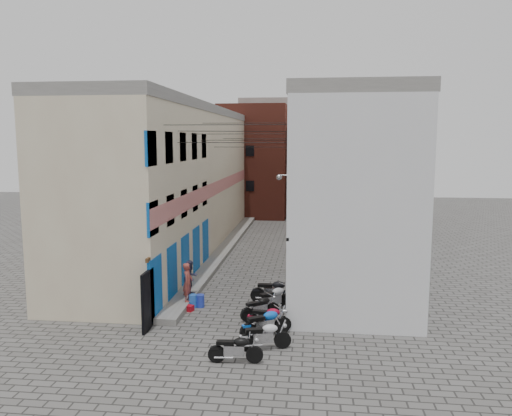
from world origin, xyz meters
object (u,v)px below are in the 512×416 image
at_px(motorcycle_e, 260,306).
at_px(person_a, 188,282).
at_px(motorcycle_g, 274,290).
at_px(water_jug_near, 193,301).
at_px(red_crate, 189,308).
at_px(motorcycle_c, 265,322).
at_px(motorcycle_d, 268,316).
at_px(motorcycle_a, 235,347).
at_px(water_jug_far, 200,301).
at_px(motorcycle_b, 264,334).
at_px(motorcycle_f, 274,297).
at_px(person_b, 191,277).

relative_size(motorcycle_e, person_a, 1.07).
bearing_deg(motorcycle_g, water_jug_near, -75.10).
bearing_deg(red_crate, motorcycle_e, -10.08).
distance_m(motorcycle_c, motorcycle_d, 0.73).
bearing_deg(water_jug_near, motorcycle_d, -31.90).
bearing_deg(motorcycle_a, motorcycle_g, 169.02).
height_order(motorcycle_c, motorcycle_e, motorcycle_c).
relative_size(motorcycle_a, red_crate, 4.56).
relative_size(person_a, water_jug_far, 3.08).
height_order(motorcycle_a, motorcycle_b, motorcycle_b).
xyz_separation_m(motorcycle_c, motorcycle_f, (0.08, 2.82, -0.00)).
bearing_deg(motorcycle_a, motorcycle_b, 139.63).
relative_size(motorcycle_c, motorcycle_d, 1.13).
bearing_deg(motorcycle_c, motorcycle_g, 148.67).
relative_size(motorcycle_d, red_crate, 4.50).
bearing_deg(motorcycle_f, person_a, -133.24).
height_order(person_a, person_b, person_a).
bearing_deg(water_jug_far, motorcycle_a, -65.68).
relative_size(motorcycle_a, motorcycle_c, 0.89).
distance_m(motorcycle_d, motorcycle_g, 3.07).
height_order(motorcycle_a, person_b, person_b).
relative_size(motorcycle_d, person_a, 1.06).
bearing_deg(person_b, motorcycle_d, -96.74).
relative_size(person_b, red_crate, 3.97).
height_order(motorcycle_e, water_jug_near, motorcycle_e).
xyz_separation_m(motorcycle_d, water_jug_near, (-3.35, 2.08, -0.23)).
distance_m(water_jug_near, water_jug_far, 0.31).
bearing_deg(person_b, motorcycle_e, -88.15).
relative_size(motorcycle_a, motorcycle_e, 1.01).
relative_size(motorcycle_f, person_a, 1.20).
xyz_separation_m(motorcycle_a, motorcycle_e, (0.35, 3.96, -0.00)).
relative_size(motorcycle_e, water_jug_far, 3.28).
bearing_deg(motorcycle_c, motorcycle_b, -27.91).
xyz_separation_m(motorcycle_e, water_jug_far, (-2.62, 1.08, -0.24)).
bearing_deg(water_jug_far, motorcycle_c, -43.86).
distance_m(motorcycle_g, water_jug_far, 3.14).
bearing_deg(motorcycle_d, motorcycle_e, -153.93).
height_order(motorcycle_e, person_a, person_a).
height_order(motorcycle_c, red_crate, motorcycle_c).
height_order(motorcycle_f, motorcycle_g, motorcycle_g).
bearing_deg(motorcycle_a, water_jug_near, -156.65).
bearing_deg(red_crate, motorcycle_b, -44.77).
relative_size(motorcycle_f, motorcycle_g, 0.97).
height_order(motorcycle_b, red_crate, motorcycle_b).
xyz_separation_m(motorcycle_d, motorcycle_g, (-0.05, 3.07, 0.08)).
xyz_separation_m(motorcycle_e, motorcycle_g, (0.37, 1.99, 0.08)).
relative_size(motorcycle_e, water_jug_near, 3.19).
height_order(motorcycle_g, red_crate, motorcycle_g).
bearing_deg(person_b, motorcycle_f, -71.37).
relative_size(motorcycle_a, person_b, 1.15).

